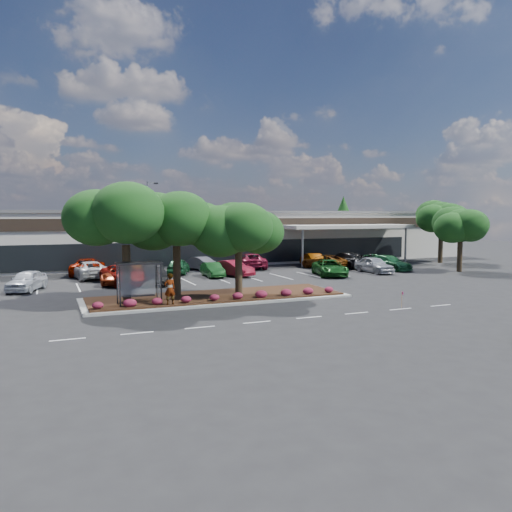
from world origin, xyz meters
name	(u,v)px	position (x,y,z in m)	size (l,w,h in m)	color
ground	(267,307)	(0.00, 0.00, 0.00)	(160.00, 160.00, 0.00)	black
retail_store	(157,236)	(0.06, 33.91, 3.15)	(80.40, 25.20, 6.25)	beige
landscape_island	(217,297)	(-2.00, 4.00, 0.12)	(18.00, 6.00, 0.26)	#979893
lane_markings	(214,285)	(-0.14, 10.42, 0.01)	(33.12, 20.06, 0.01)	silver
shrub_row	(227,296)	(-2.00, 1.90, 0.51)	(17.00, 0.80, 0.50)	maroon
bus_shelter	(138,271)	(-7.50, 2.95, 2.31)	(2.75, 1.55, 2.59)	black
island_tree_west	(126,239)	(-8.00, 4.50, 4.21)	(7.20, 7.20, 7.89)	#123A11
island_tree_mid	(176,242)	(-4.50, 5.20, 3.92)	(6.60, 6.60, 7.32)	#123A11
island_tree_east	(239,248)	(-0.50, 3.70, 3.51)	(5.80, 5.80, 6.50)	#123A11
tree_east_near	(460,240)	(26.00, 10.00, 3.25)	(5.60, 5.60, 6.51)	#123A11
tree_east_far	(441,231)	(31.00, 18.00, 3.81)	(6.40, 6.40, 7.62)	#123A11
conifer_north_east	(343,222)	(34.00, 44.00, 4.50)	(3.96, 3.96, 9.00)	#123A11
person_waiting	(170,289)	(-5.83, 1.70, 1.23)	(0.71, 0.47, 1.95)	#594C47
light_pole	(149,229)	(-1.98, 28.03, 4.21)	(1.42, 0.70, 9.52)	#979893
survey_stake	(402,297)	(7.67, -3.55, 0.64)	(0.07, 0.14, 0.99)	tan
car_0	(27,281)	(-14.21, 13.13, 0.78)	(1.85, 4.60, 1.57)	silver
car_1	(125,275)	(-6.83, 13.60, 0.84)	(2.78, 6.02, 1.67)	#920E06
car_2	(123,275)	(-6.92, 14.15, 0.77)	(2.55, 5.54, 1.54)	maroon
car_3	(153,275)	(-4.61, 12.79, 0.79)	(1.67, 4.80, 1.58)	black
car_4	(213,270)	(1.49, 15.72, 0.67)	(1.42, 4.07, 1.34)	#16471B
car_5	(233,268)	(3.40, 15.43, 0.74)	(1.57, 4.51, 1.49)	maroon
car_6	(330,268)	(11.98, 12.12, 0.76)	(2.53, 5.49, 1.53)	#154D18
car_7	(374,265)	(17.35, 12.51, 0.81)	(1.91, 4.74, 1.62)	#A0A4AB
car_8	(389,263)	(20.26, 13.98, 0.77)	(2.16, 5.31, 1.54)	#1B542C
car_9	(89,270)	(-9.21, 18.93, 0.79)	(2.63, 5.71, 1.59)	#B9B9B9
car_10	(88,267)	(-9.11, 21.86, 0.81)	(2.69, 5.84, 1.62)	#991700
car_11	(140,269)	(-4.85, 17.61, 0.83)	(1.95, 4.85, 1.65)	#763B09
car_12	(178,266)	(-0.86, 19.26, 0.76)	(1.79, 4.45, 1.52)	#184F2A
car_13	(198,263)	(1.93, 22.13, 0.70)	(1.47, 4.23, 1.39)	#5C5B63
car_14	(250,261)	(7.58, 21.23, 0.82)	(2.71, 5.89, 1.64)	maroon
car_15	(324,262)	(14.80, 17.97, 0.74)	(2.45, 5.32, 1.48)	#64310B
car_16	(312,260)	(14.84, 20.66, 0.74)	(1.56, 4.47, 1.47)	#7F3803
car_17	(344,260)	(17.20, 17.64, 0.86)	(2.41, 5.92, 1.72)	black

